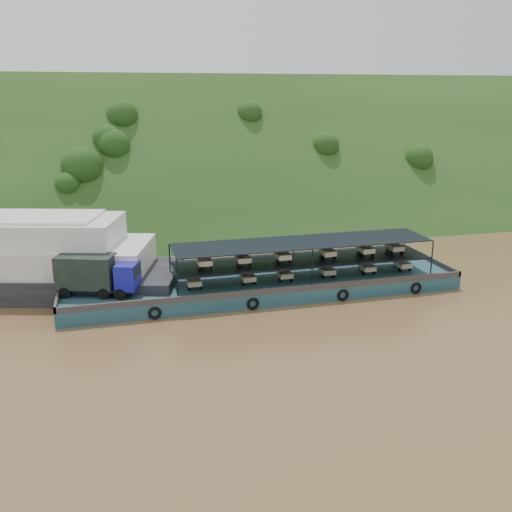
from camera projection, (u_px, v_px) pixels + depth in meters
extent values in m
plane|color=brown|center=(287.00, 299.00, 49.50)|extent=(160.00, 160.00, 0.00)
cube|color=#173212|center=(210.00, 216.00, 82.91)|extent=(140.00, 39.60, 39.60)
cube|color=#143A49|center=(265.00, 287.00, 50.61)|extent=(35.00, 7.00, 1.20)
cube|color=#592D19|center=(255.00, 267.00, 53.53)|extent=(35.00, 0.20, 0.50)
cube|color=#592D19|center=(276.00, 291.00, 47.22)|extent=(35.00, 0.20, 0.50)
cube|color=#592D19|center=(439.00, 263.00, 54.72)|extent=(0.20, 7.00, 0.50)
cube|color=#592D19|center=(58.00, 296.00, 46.03)|extent=(0.20, 7.00, 0.50)
torus|color=black|center=(155.00, 313.00, 44.83)|extent=(1.06, 0.26, 1.06)
torus|color=black|center=(253.00, 304.00, 46.83)|extent=(1.06, 0.26, 1.06)
torus|color=black|center=(343.00, 295.00, 48.83)|extent=(1.06, 0.26, 1.06)
torus|color=black|center=(416.00, 288.00, 50.58)|extent=(1.06, 0.26, 1.06)
cylinder|color=black|center=(65.00, 293.00, 46.11)|extent=(1.01, 0.64, 0.96)
cylinder|color=black|center=(74.00, 284.00, 48.04)|extent=(1.01, 0.64, 0.96)
cylinder|color=black|center=(104.00, 294.00, 45.87)|extent=(1.01, 0.64, 0.96)
cylinder|color=black|center=(112.00, 285.00, 47.79)|extent=(1.01, 0.64, 0.96)
cylinder|color=black|center=(120.00, 294.00, 45.77)|extent=(1.01, 0.64, 0.96)
cylinder|color=black|center=(128.00, 286.00, 47.69)|extent=(1.01, 0.64, 0.96)
cube|color=black|center=(99.00, 288.00, 46.85)|extent=(6.84, 4.17, 0.19)
cube|color=#161797|center=(128.00, 276.00, 46.36)|extent=(2.30, 2.71, 2.11)
cube|color=black|center=(137.00, 271.00, 46.19)|extent=(0.70, 1.82, 0.86)
cube|color=black|center=(86.00, 271.00, 46.54)|extent=(5.10, 3.71, 2.68)
cube|color=black|center=(302.00, 260.00, 50.86)|extent=(23.00, 5.00, 0.12)
cube|color=black|center=(303.00, 242.00, 50.41)|extent=(23.00, 5.00, 0.08)
cylinder|color=black|center=(177.00, 279.00, 45.67)|extent=(0.12, 0.12, 3.30)
cylinder|color=black|center=(170.00, 262.00, 50.31)|extent=(0.12, 0.12, 3.30)
cylinder|color=black|center=(312.00, 268.00, 48.54)|extent=(0.12, 0.12, 3.30)
cylinder|color=black|center=(293.00, 253.00, 53.18)|extent=(0.12, 0.12, 3.30)
cylinder|color=black|center=(432.00, 258.00, 51.42)|extent=(0.12, 0.12, 3.30)
cylinder|color=black|center=(404.00, 245.00, 56.06)|extent=(0.12, 0.12, 3.30)
cylinder|color=black|center=(191.00, 280.00, 49.76)|extent=(0.12, 0.52, 0.52)
cylinder|color=black|center=(189.00, 287.00, 47.97)|extent=(0.14, 0.52, 0.52)
cylinder|color=black|center=(200.00, 286.00, 48.22)|extent=(0.14, 0.52, 0.52)
cube|color=#C8C08D|center=(194.00, 282.00, 48.32)|extent=(1.15, 1.50, 0.44)
cube|color=red|center=(192.00, 276.00, 49.34)|extent=(0.55, 0.80, 0.80)
cube|color=red|center=(192.00, 271.00, 49.02)|extent=(0.50, 0.10, 0.10)
cylinder|color=black|center=(244.00, 276.00, 50.94)|extent=(0.12, 0.52, 0.52)
cylinder|color=black|center=(243.00, 283.00, 49.15)|extent=(0.14, 0.52, 0.52)
cylinder|color=black|center=(254.00, 282.00, 49.40)|extent=(0.14, 0.52, 0.52)
cube|color=#C4AE8A|center=(248.00, 277.00, 49.50)|extent=(1.15, 1.50, 0.44)
cube|color=#AC140B|center=(245.00, 272.00, 50.52)|extent=(0.55, 0.80, 0.80)
cube|color=#AC140B|center=(245.00, 267.00, 50.20)|extent=(0.50, 0.10, 0.10)
cylinder|color=black|center=(280.00, 273.00, 51.78)|extent=(0.12, 0.52, 0.52)
cylinder|color=black|center=(280.00, 280.00, 49.99)|extent=(0.14, 0.52, 0.52)
cylinder|color=black|center=(291.00, 279.00, 50.24)|extent=(0.14, 0.52, 0.52)
cube|color=#BBB684|center=(285.00, 274.00, 50.34)|extent=(1.15, 1.50, 0.44)
cube|color=#B6130C|center=(281.00, 269.00, 51.36)|extent=(0.55, 0.80, 0.80)
cube|color=#B6130C|center=(282.00, 264.00, 51.04)|extent=(0.50, 0.10, 0.10)
cylinder|color=black|center=(321.00, 270.00, 52.79)|extent=(0.12, 0.52, 0.52)
cylinder|color=black|center=(323.00, 276.00, 50.99)|extent=(0.14, 0.52, 0.52)
cylinder|color=black|center=(334.00, 275.00, 51.24)|extent=(0.14, 0.52, 0.52)
cube|color=tan|center=(327.00, 271.00, 51.35)|extent=(1.15, 1.50, 0.44)
cube|color=red|center=(322.00, 265.00, 52.36)|extent=(0.55, 0.80, 0.80)
cube|color=red|center=(323.00, 261.00, 52.04)|extent=(0.50, 0.10, 0.10)
cylinder|color=black|center=(360.00, 266.00, 53.78)|extent=(0.12, 0.52, 0.52)
cylinder|color=black|center=(364.00, 272.00, 51.98)|extent=(0.14, 0.52, 0.52)
cylinder|color=black|center=(374.00, 272.00, 52.23)|extent=(0.14, 0.52, 0.52)
cube|color=#C9BF8E|center=(367.00, 267.00, 52.34)|extent=(1.15, 1.50, 0.44)
cube|color=red|center=(362.00, 262.00, 53.35)|extent=(0.55, 0.80, 0.80)
cube|color=red|center=(363.00, 257.00, 53.03)|extent=(0.50, 0.10, 0.10)
cylinder|color=black|center=(395.00, 263.00, 54.69)|extent=(0.12, 0.52, 0.52)
cylinder|color=black|center=(400.00, 269.00, 52.90)|extent=(0.14, 0.52, 0.52)
cylinder|color=black|center=(410.00, 268.00, 53.15)|extent=(0.14, 0.52, 0.52)
cube|color=beige|center=(403.00, 264.00, 53.25)|extent=(1.15, 1.50, 0.44)
cube|color=red|center=(397.00, 259.00, 54.27)|extent=(0.55, 0.80, 0.80)
cube|color=red|center=(399.00, 255.00, 53.94)|extent=(0.50, 0.10, 0.10)
cylinder|color=black|center=(202.00, 261.00, 49.52)|extent=(0.12, 0.52, 0.52)
cylinder|color=black|center=(199.00, 267.00, 47.73)|extent=(0.14, 0.52, 0.52)
cylinder|color=black|center=(211.00, 266.00, 47.98)|extent=(0.14, 0.52, 0.52)
cube|color=beige|center=(204.00, 262.00, 48.08)|extent=(1.15, 1.50, 0.44)
cube|color=red|center=(202.00, 256.00, 49.10)|extent=(0.55, 0.80, 0.80)
cube|color=red|center=(202.00, 251.00, 48.78)|extent=(0.50, 0.10, 0.10)
cylinder|color=black|center=(239.00, 258.00, 50.37)|extent=(0.12, 0.52, 0.52)
cylinder|color=black|center=(239.00, 264.00, 48.57)|extent=(0.14, 0.52, 0.52)
cylinder|color=black|center=(250.00, 263.00, 48.82)|extent=(0.14, 0.52, 0.52)
cube|color=#C9B78E|center=(243.00, 259.00, 48.93)|extent=(1.15, 1.50, 0.44)
cube|color=#192396|center=(240.00, 253.00, 49.94)|extent=(0.55, 0.80, 0.80)
cube|color=#192396|center=(241.00, 248.00, 49.62)|extent=(0.50, 0.10, 0.10)
cylinder|color=black|center=(278.00, 255.00, 51.27)|extent=(0.12, 0.52, 0.52)
cylinder|color=black|center=(279.00, 261.00, 49.47)|extent=(0.14, 0.52, 0.52)
cylinder|color=black|center=(290.00, 260.00, 49.72)|extent=(0.14, 0.52, 0.52)
cube|color=beige|center=(283.00, 256.00, 49.83)|extent=(1.15, 1.50, 0.44)
cube|color=red|center=(279.00, 250.00, 50.84)|extent=(0.55, 0.80, 0.80)
cube|color=red|center=(280.00, 246.00, 50.52)|extent=(0.50, 0.10, 0.10)
cylinder|color=black|center=(322.00, 252.00, 52.31)|extent=(0.12, 0.52, 0.52)
cylinder|color=black|center=(324.00, 257.00, 50.52)|extent=(0.14, 0.52, 0.52)
cylinder|color=black|center=(334.00, 257.00, 50.77)|extent=(0.14, 0.52, 0.52)
cube|color=beige|center=(328.00, 252.00, 50.87)|extent=(1.15, 1.50, 0.44)
cube|color=tan|center=(323.00, 247.00, 51.89)|extent=(0.55, 0.80, 0.80)
cube|color=tan|center=(324.00, 242.00, 51.56)|extent=(0.50, 0.10, 0.10)
cylinder|color=black|center=(359.00, 249.00, 53.24)|extent=(0.12, 0.52, 0.52)
cylinder|color=black|center=(362.00, 255.00, 51.44)|extent=(0.14, 0.52, 0.52)
cylinder|color=black|center=(372.00, 254.00, 51.69)|extent=(0.14, 0.52, 0.52)
cube|color=beige|center=(366.00, 250.00, 51.80)|extent=(1.15, 1.50, 0.44)
cube|color=#C4BA8A|center=(361.00, 244.00, 52.82)|extent=(0.55, 0.80, 0.80)
cube|color=#C4BA8A|center=(362.00, 240.00, 52.49)|extent=(0.50, 0.10, 0.10)
cylinder|color=black|center=(387.00, 247.00, 53.97)|extent=(0.12, 0.52, 0.52)
cylinder|color=black|center=(392.00, 252.00, 52.18)|extent=(0.14, 0.52, 0.52)
cylinder|color=black|center=(402.00, 251.00, 52.43)|extent=(0.14, 0.52, 0.52)
cube|color=tan|center=(395.00, 247.00, 52.54)|extent=(1.15, 1.50, 0.44)
cube|color=beige|center=(389.00, 242.00, 53.55)|extent=(0.55, 0.80, 0.80)
cube|color=beige|center=(391.00, 238.00, 53.23)|extent=(0.50, 0.10, 0.10)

